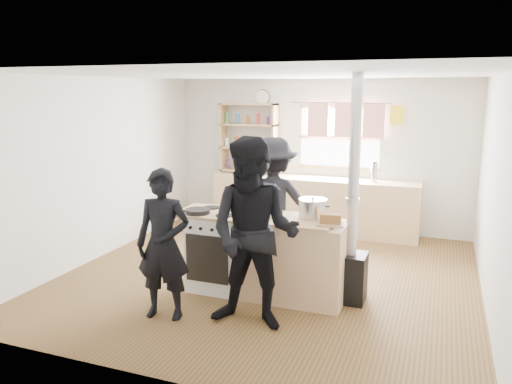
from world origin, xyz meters
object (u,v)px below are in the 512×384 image
at_px(thermos, 374,172).
at_px(roast_tray, 259,213).
at_px(stockpot_stove, 238,204).
at_px(person_far, 273,204).
at_px(stockpot_counter, 313,208).
at_px(skillet_greens, 198,211).
at_px(cooking_island, 266,255).
at_px(flue_heater, 351,246).
at_px(bread_board, 330,220).
at_px(person_near_left, 163,244).
at_px(person_near_right, 254,234).

relative_size(thermos, roast_tray, 0.80).
relative_size(stockpot_stove, person_far, 0.12).
relative_size(thermos, stockpot_counter, 0.95).
bearing_deg(person_far, skillet_greens, 38.62).
height_order(cooking_island, flue_heater, flue_heater).
xyz_separation_m(roast_tray, flue_heater, (1.01, 0.18, -0.32)).
height_order(cooking_island, stockpot_stove, stockpot_stove).
distance_m(skillet_greens, person_far, 1.18).
xyz_separation_m(thermos, flue_heater, (0.12, -2.61, -0.41)).
relative_size(cooking_island, flue_heater, 0.79).
xyz_separation_m(thermos, bread_board, (-0.06, -2.88, -0.07)).
bearing_deg(skillet_greens, bread_board, 1.59).
distance_m(thermos, flue_heater, 2.64).
relative_size(roast_tray, stockpot_counter, 1.19).
height_order(skillet_greens, stockpot_counter, stockpot_counter).
height_order(person_near_left, person_far, person_far).
height_order(stockpot_stove, person_far, person_far).
height_order(roast_tray, flue_heater, flue_heater).
relative_size(skillet_greens, person_near_right, 0.19).
bearing_deg(person_far, roast_tray, 76.00).
xyz_separation_m(stockpot_stove, flue_heater, (1.35, 0.01, -0.36)).
bearing_deg(bread_board, stockpot_counter, 136.73).
bearing_deg(bread_board, cooking_island, 171.39).
xyz_separation_m(skillet_greens, person_near_left, (-0.01, -0.75, -0.18)).
bearing_deg(cooking_island, person_near_right, -78.65).
relative_size(thermos, person_far, 0.17).
height_order(cooking_island, person_far, person_far).
relative_size(roast_tray, person_far, 0.22).
xyz_separation_m(stockpot_counter, person_near_right, (-0.35, -0.91, -0.09)).
xyz_separation_m(skillet_greens, stockpot_counter, (1.28, 0.28, 0.08)).
xyz_separation_m(stockpot_counter, person_near_left, (-1.29, -1.03, -0.26)).
height_order(roast_tray, person_near_left, person_near_left).
xyz_separation_m(roast_tray, bread_board, (0.83, -0.10, 0.01)).
height_order(stockpot_stove, bread_board, stockpot_stove).
distance_m(skillet_greens, flue_heater, 1.77).
distance_m(stockpot_counter, person_near_right, 0.97).
bearing_deg(flue_heater, cooking_island, -170.32).
height_order(stockpot_counter, person_far, person_far).
bearing_deg(skillet_greens, flue_heater, 10.50).
bearing_deg(thermos, stockpot_stove, -115.20).
height_order(flue_heater, person_far, flue_heater).
xyz_separation_m(flue_heater, person_near_right, (-0.78, -0.94, 0.31)).
relative_size(thermos, stockpot_stove, 1.50).
height_order(skillet_greens, person_far, person_far).
xyz_separation_m(thermos, stockpot_stove, (-1.23, -2.62, -0.05)).
xyz_separation_m(roast_tray, person_near_right, (0.23, -0.77, -0.02)).
height_order(stockpot_stove, person_near_left, person_near_left).
bearing_deg(thermos, person_far, -118.81).
bearing_deg(roast_tray, bread_board, -6.82).
height_order(cooking_island, person_near_right, person_near_right).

